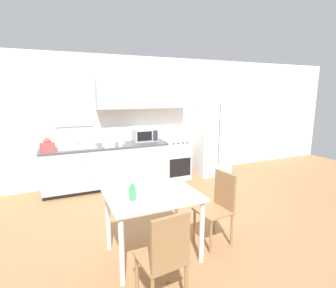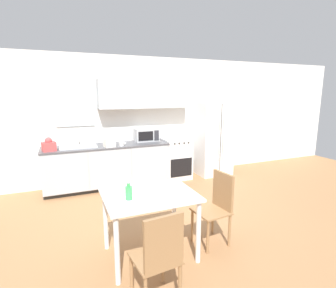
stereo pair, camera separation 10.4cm
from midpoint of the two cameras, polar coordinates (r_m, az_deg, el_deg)
ground_plane at (r=4.33m, az=-2.74°, el=-15.38°), size 12.00×12.00×0.00m
wall_back at (r=5.79m, az=-9.56°, el=6.15°), size 12.00×0.38×2.70m
kitchen_counter at (r=5.54m, az=-13.71°, el=-4.73°), size 2.49×0.67×0.88m
oven_range at (r=6.00m, az=0.85°, el=-3.10°), size 0.58×0.64×0.91m
refrigerator at (r=6.34m, az=8.81°, el=1.27°), size 0.78×0.73×1.72m
kitchen_sink at (r=5.38m, az=-19.70°, el=-0.61°), size 0.69×0.44×0.23m
microwave at (r=5.77m, az=-5.54°, el=1.97°), size 0.51×0.32×0.27m
coffee_mug at (r=5.29m, az=-10.77°, el=-0.01°), size 0.12×0.09×0.08m
grocery_bag_0 at (r=5.24m, az=-13.42°, el=0.44°), size 0.23×0.21×0.25m
grocery_bag_1 at (r=5.21m, az=-25.30°, el=-0.38°), size 0.26×0.24×0.25m
dining_table at (r=3.13m, az=-4.28°, el=-12.88°), size 1.05×0.80×0.78m
dining_chair_near at (r=2.50m, az=-1.75°, el=-22.82°), size 0.44×0.44×0.93m
dining_chair_side at (r=3.52m, az=10.29°, el=-12.39°), size 0.44×0.44×0.93m
drink_bottle at (r=2.93m, az=-8.77°, el=-10.41°), size 0.08×0.08×0.21m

